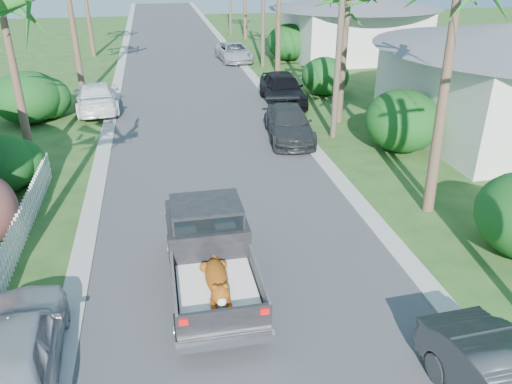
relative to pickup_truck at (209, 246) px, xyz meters
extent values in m
plane|color=#234B1C|center=(0.98, -3.46, -1.01)|extent=(120.00, 120.00, 0.00)
cube|color=#38383A|center=(0.98, 21.54, -1.00)|extent=(8.00, 100.00, 0.02)
cube|color=#A5A39E|center=(-3.32, 21.54, -0.98)|extent=(0.60, 100.00, 0.06)
cube|color=#A5A39E|center=(5.28, 21.54, -0.98)|extent=(0.60, 100.00, 0.06)
cylinder|color=black|center=(-0.85, -2.21, -0.63)|extent=(0.28, 0.76, 0.76)
cylinder|color=black|center=(0.85, -2.21, -0.63)|extent=(0.28, 0.76, 0.76)
cylinder|color=black|center=(-0.85, 1.04, -0.63)|extent=(0.28, 0.76, 0.76)
cylinder|color=black|center=(0.85, 1.04, -0.63)|extent=(0.28, 0.76, 0.76)
cube|color=slate|center=(0.00, -1.56, -0.39)|extent=(1.90, 2.40, 0.24)
cube|color=slate|center=(-0.92, -1.56, -0.01)|extent=(0.06, 2.40, 0.55)
cube|color=slate|center=(0.92, -1.56, -0.01)|extent=(0.06, 2.40, 0.55)
cube|color=black|center=(0.00, -2.73, -0.03)|extent=(1.92, 0.08, 0.52)
cube|color=silver|center=(0.00, -2.89, -0.46)|extent=(1.98, 0.18, 0.18)
cube|color=red|center=(-0.80, -2.78, 0.09)|extent=(0.18, 0.05, 0.14)
cube|color=red|center=(0.80, -2.78, 0.09)|extent=(0.18, 0.05, 0.14)
cube|color=black|center=(0.00, 0.29, 0.04)|extent=(1.94, 1.65, 1.10)
cube|color=black|center=(0.00, 0.29, 0.77)|extent=(1.70, 1.35, 0.55)
cube|color=black|center=(0.00, -0.38, 0.74)|extent=(1.60, 0.05, 0.45)
cube|color=black|center=(0.00, 1.54, -0.11)|extent=(1.94, 1.20, 0.80)
cube|color=white|center=(0.00, -1.56, -0.19)|extent=(1.70, 2.10, 0.16)
ellipsoid|color=orange|center=(0.00, -1.46, 0.11)|extent=(0.48, 1.25, 0.43)
sphere|color=orange|center=(0.00, -2.21, 0.19)|extent=(0.40, 0.40, 0.40)
ellipsoid|color=white|center=(0.00, -1.46, 0.01)|extent=(0.32, 0.86, 0.18)
imported|color=#282A2C|center=(4.61, 9.78, -0.34)|extent=(2.35, 4.76, 1.33)
imported|color=black|center=(5.67, 15.16, -0.19)|extent=(2.07, 4.88, 1.65)
imported|color=silver|center=(4.89, 26.84, -0.35)|extent=(2.54, 4.89, 1.31)
imported|color=#B1B2B9|center=(-4.02, -2.54, -0.27)|extent=(2.03, 4.43, 1.47)
imported|color=white|center=(-4.02, 15.78, -0.29)|extent=(2.56, 5.18, 1.45)
cone|color=brown|center=(-5.82, 8.54, 2.09)|extent=(0.36, 0.61, 6.21)
cone|color=brown|center=(-5.02, 18.54, 2.99)|extent=(0.36, 0.36, 8.00)
cone|color=brown|center=(-5.52, 30.54, 2.24)|extent=(0.36, 0.75, 6.51)
cone|color=brown|center=(7.28, 2.54, 2.74)|extent=(0.36, 0.73, 7.51)
cone|color=brown|center=(7.58, 11.54, 1.99)|extent=(0.36, 0.54, 6.01)
cone|color=brown|center=(7.18, 22.54, 3.09)|extent=(0.36, 0.36, 8.20)
cone|color=brown|center=(7.48, 36.54, 2.39)|extent=(0.36, 0.63, 6.81)
ellipsoid|color=#134413|center=(-7.02, 14.54, 0.19)|extent=(3.20, 3.52, 2.40)
ellipsoid|color=#134413|center=(8.78, 7.54, 0.24)|extent=(3.00, 3.30, 2.50)
ellipsoid|color=#134413|center=(8.48, 16.54, 0.04)|extent=(2.60, 2.86, 2.10)
ellipsoid|color=#134413|center=(8.98, 26.54, 0.29)|extent=(3.20, 3.52, 2.60)
cube|color=white|center=(-5.02, 2.04, -0.51)|extent=(0.10, 11.00, 1.00)
cube|color=silver|center=(13.98, 8.54, 0.89)|extent=(8.00, 9.00, 3.80)
cube|color=silver|center=(13.98, 26.54, 0.79)|extent=(9.00, 8.00, 3.60)
cone|color=#595B60|center=(13.98, 26.54, 3.09)|extent=(6.48, 6.48, 1.00)
cylinder|color=brown|center=(6.58, 9.54, 3.49)|extent=(0.26, 0.26, 9.00)
camera|label=1|loc=(-0.91, -10.43, 6.57)|focal=35.00mm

